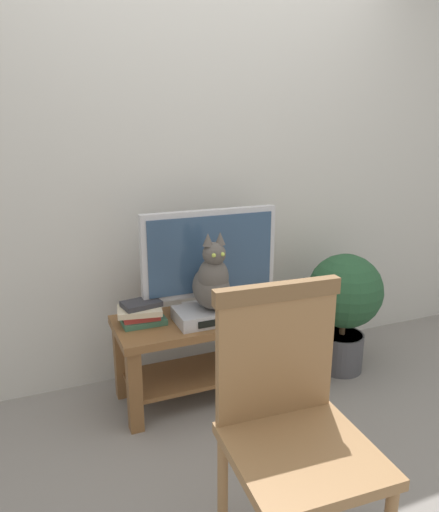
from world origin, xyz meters
name	(u,v)px	position (x,y,z in m)	size (l,w,h in m)	color
ground_plane	(263,439)	(0.00, 0.00, 0.00)	(12.00, 12.00, 0.00)	gray
back_wall	(196,146)	(0.00, 0.94, 1.40)	(7.00, 0.12, 2.80)	beige
tv_stand	(216,339)	(-0.05, 0.50, 0.34)	(1.13, 0.44, 0.49)	brown
tv	(210,257)	(-0.05, 0.58, 0.81)	(0.79, 0.20, 0.58)	#B7B7BC
media_box	(211,314)	(-0.11, 0.43, 0.53)	(0.39, 0.24, 0.07)	#ADADB2
cat	(212,281)	(-0.11, 0.42, 0.72)	(0.20, 0.34, 0.43)	#514C47
wooden_chair	(290,411)	(-0.22, -0.58, 0.58)	(0.50, 0.50, 1.01)	olive
book_stack	(141,313)	(-0.47, 0.54, 0.55)	(0.26, 0.20, 0.12)	#38664C
potted_plant	(344,301)	(0.79, 0.45, 0.46)	(0.46, 0.46, 0.76)	#47474C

